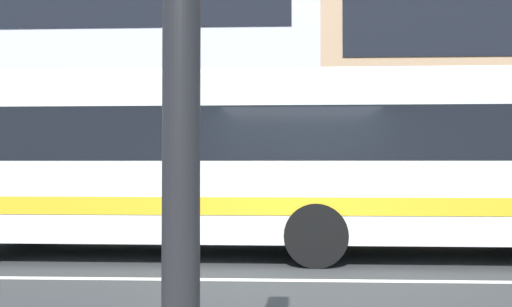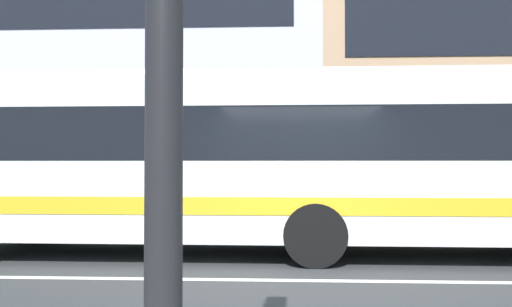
% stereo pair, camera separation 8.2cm
% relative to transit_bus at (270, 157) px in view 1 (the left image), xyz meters
% --- Properties ---
extents(ground_plane, '(160.00, 160.00, 0.00)m').
position_rel_transit_bus_xyz_m(ground_plane, '(0.50, -2.14, -1.74)').
color(ground_plane, '#353638').
extents(lane_centre_line, '(60.00, 0.16, 0.01)m').
position_rel_transit_bus_xyz_m(lane_centre_line, '(0.50, -2.14, -1.74)').
color(lane_centre_line, silver).
rests_on(lane_centre_line, ground_plane).
extents(hedge_row_far, '(19.29, 1.10, 0.74)m').
position_rel_transit_bus_xyz_m(hedge_row_far, '(0.06, 3.41, -1.38)').
color(hedge_row_far, '#2B5628').
rests_on(hedge_row_far, ground_plane).
extents(apartment_block_left, '(24.75, 10.76, 13.29)m').
position_rel_transit_bus_xyz_m(apartment_block_left, '(-10.74, 13.73, 4.90)').
color(apartment_block_left, silver).
rests_on(apartment_block_left, ground_plane).
extents(transit_bus, '(11.91, 2.77, 3.16)m').
position_rel_transit_bus_xyz_m(transit_bus, '(0.00, 0.00, 0.00)').
color(transit_bus, white).
rests_on(transit_bus, ground_plane).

